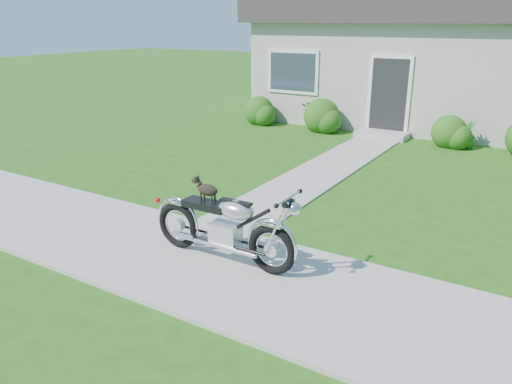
# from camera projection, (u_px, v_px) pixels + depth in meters

# --- Properties ---
(ground) EXTENTS (80.00, 80.00, 0.00)m
(ground) POSITION_uv_depth(u_px,v_px,m) (275.00, 284.00, 6.14)
(ground) COLOR #235114
(ground) RESTS_ON ground
(sidewalk) EXTENTS (24.00, 2.20, 0.04)m
(sidewalk) POSITION_uv_depth(u_px,v_px,m) (275.00, 283.00, 6.13)
(sidewalk) COLOR #9E9B93
(sidewalk) RESTS_ON ground
(walkway) EXTENTS (1.20, 8.00, 0.03)m
(walkway) POSITION_uv_depth(u_px,v_px,m) (328.00, 168.00, 10.90)
(walkway) COLOR #9E9B93
(walkway) RESTS_ON ground
(house) EXTENTS (12.60, 7.03, 4.50)m
(house) POSITION_uv_depth(u_px,v_px,m) (471.00, 52.00, 15.09)
(house) COLOR beige
(house) RESTS_ON ground
(shrub_row) EXTENTS (10.90, 1.14, 1.14)m
(shrub_row) POSITION_uv_depth(u_px,v_px,m) (446.00, 129.00, 12.74)
(shrub_row) COLOR #285717
(shrub_row) RESTS_ON ground
(potted_plant_left) EXTENTS (0.86, 0.90, 0.77)m
(potted_plant_left) POSITION_uv_depth(u_px,v_px,m) (313.00, 117.00, 14.66)
(potted_plant_left) COLOR #144D15
(potted_plant_left) RESTS_ON ground
(potted_plant_right) EXTENTS (0.54, 0.54, 0.70)m
(potted_plant_right) POSITION_uv_depth(u_px,v_px,m) (468.00, 135.00, 12.54)
(potted_plant_right) COLOR #1F711F
(potted_plant_right) RESTS_ON ground
(motorcycle_with_dog) EXTENTS (2.22, 0.60, 1.10)m
(motorcycle_with_dog) POSITION_uv_depth(u_px,v_px,m) (225.00, 226.00, 6.50)
(motorcycle_with_dog) COLOR black
(motorcycle_with_dog) RESTS_ON sidewalk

